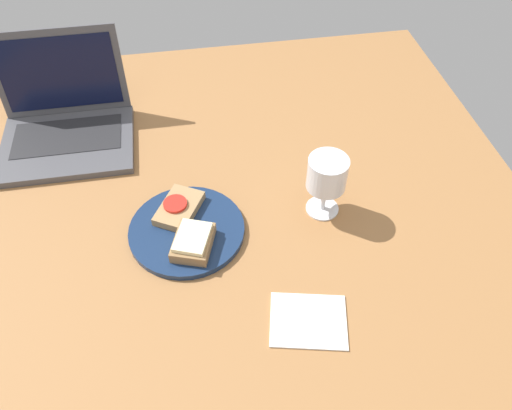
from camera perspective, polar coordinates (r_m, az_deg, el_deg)
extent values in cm
cube|color=#9E6B3D|center=(110.37, -3.99, -1.87)|extent=(140.00, 140.00, 3.00)
cylinder|color=navy|center=(106.63, -7.91, -2.88)|extent=(24.47, 24.47, 1.42)
cube|color=#A88456|center=(108.72, -8.77, -0.37)|extent=(11.97, 13.47, 1.90)
cylinder|color=red|center=(107.99, -9.23, 0.14)|extent=(5.11, 5.11, 0.66)
cube|color=#937047|center=(101.93, -7.19, -4.27)|extent=(10.14, 11.52, 2.47)
cube|color=#F4EAB7|center=(100.58, -7.29, -3.67)|extent=(8.84, 9.92, 0.98)
cylinder|color=white|center=(111.31, 7.56, -0.38)|extent=(7.24, 7.24, 0.40)
cylinder|color=white|center=(108.60, 7.75, 0.92)|extent=(1.07, 1.07, 6.99)
cylinder|color=white|center=(103.58, 8.15, 3.59)|extent=(8.42, 8.42, 7.18)
cylinder|color=white|center=(104.54, 8.07, 3.05)|extent=(7.74, 7.74, 4.42)
cube|color=#4C4C51|center=(132.97, -20.71, 6.47)|extent=(32.04, 24.59, 1.76)
cube|color=#232326|center=(134.07, -20.75, 7.39)|extent=(26.27, 13.53, 0.16)
cube|color=#4C4C51|center=(137.46, -21.58, 13.91)|extent=(31.40, 4.10, 21.81)
cube|color=black|center=(137.04, -21.59, 13.80)|extent=(28.19, 2.93, 18.24)
cube|color=white|center=(94.72, 6.00, -13.01)|extent=(16.16, 14.02, 0.40)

